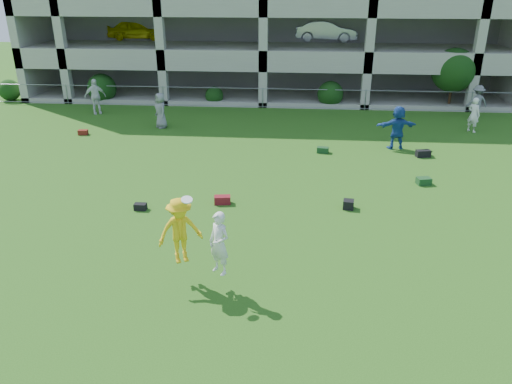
# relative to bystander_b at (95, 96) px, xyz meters

# --- Properties ---
(ground) EXTENTS (100.00, 100.00, 0.00)m
(ground) POSITION_rel_bystander_b_xyz_m (9.32, -16.82, -0.99)
(ground) COLOR #235114
(ground) RESTS_ON ground
(bystander_b) EXTENTS (1.24, 0.99, 1.98)m
(bystander_b) POSITION_rel_bystander_b_xyz_m (0.00, 0.00, 0.00)
(bystander_b) COLOR white
(bystander_b) RESTS_ON ground
(bystander_c) EXTENTS (0.98, 1.04, 1.79)m
(bystander_c) POSITION_rel_bystander_b_xyz_m (4.43, -2.51, -0.09)
(bystander_c) COLOR gray
(bystander_c) RESTS_ON ground
(bystander_d) EXTENTS (1.88, 0.87, 1.95)m
(bystander_d) POSITION_rel_bystander_b_xyz_m (15.89, -4.99, -0.01)
(bystander_d) COLOR #1F4591
(bystander_d) RESTS_ON ground
(bystander_e) EXTENTS (0.73, 0.75, 1.73)m
(bystander_e) POSITION_rel_bystander_b_xyz_m (20.16, -1.92, -0.12)
(bystander_e) COLOR white
(bystander_e) RESTS_ON ground
(bystander_f) EXTENTS (1.23, 0.81, 1.79)m
(bystander_f) POSITION_rel_bystander_b_xyz_m (21.20, 0.90, -0.09)
(bystander_f) COLOR slate
(bystander_f) RESTS_ON ground
(bag_red_a) EXTENTS (0.59, 0.38, 0.28)m
(bag_red_a) POSITION_rel_bystander_b_xyz_m (8.96, -11.66, -0.85)
(bag_red_a) COLOR #601210
(bag_red_a) RESTS_ON ground
(bag_black_b) EXTENTS (0.40, 0.25, 0.22)m
(bag_black_b) POSITION_rel_bystander_b_xyz_m (6.31, -12.38, -0.88)
(bag_black_b) COLOR black
(bag_black_b) RESTS_ON ground
(bag_green_c) EXTENTS (0.57, 0.45, 0.26)m
(bag_green_c) POSITION_rel_bystander_b_xyz_m (16.22, -9.28, -0.86)
(bag_green_c) COLOR #133614
(bag_green_c) RESTS_ON ground
(crate_d) EXTENTS (0.39, 0.39, 0.30)m
(crate_d) POSITION_rel_bystander_b_xyz_m (13.23, -11.69, -0.84)
(crate_d) COLOR black
(crate_d) RESTS_ON ground
(bag_black_e) EXTENTS (0.65, 0.42, 0.30)m
(bag_black_e) POSITION_rel_bystander_b_xyz_m (16.89, -6.08, -0.84)
(bag_black_e) COLOR black
(bag_black_e) RESTS_ON ground
(bag_red_f) EXTENTS (0.48, 0.33, 0.24)m
(bag_red_f) POSITION_rel_bystander_b_xyz_m (0.89, -4.12, -0.87)
(bag_red_f) COLOR #56110E
(bag_red_f) RESTS_ON ground
(bag_green_g) EXTENTS (0.54, 0.36, 0.25)m
(bag_green_g) POSITION_rel_bystander_b_xyz_m (12.59, -5.89, -0.86)
(bag_green_g) COLOR #14381E
(bag_green_g) RESTS_ON ground
(frisbee_contest) EXTENTS (2.00, 1.17, 1.93)m
(frisbee_contest) POSITION_rel_bystander_b_xyz_m (8.90, -16.51, 0.41)
(frisbee_contest) COLOR yellow
(frisbee_contest) RESTS_ON ground
(fence) EXTENTS (36.06, 0.06, 1.20)m
(fence) POSITION_rel_bystander_b_xyz_m (9.32, 2.18, -0.38)
(fence) COLOR gray
(fence) RESTS_ON ground
(shrub_row) EXTENTS (34.38, 2.52, 3.50)m
(shrub_row) POSITION_rel_bystander_b_xyz_m (13.91, 2.88, 0.52)
(shrub_row) COLOR #163D11
(shrub_row) RESTS_ON ground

